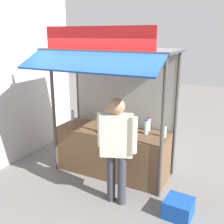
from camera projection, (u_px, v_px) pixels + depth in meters
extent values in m
plane|color=slate|center=(112.00, 172.00, 5.15)|extent=(20.00, 20.00, 0.00)
cube|color=brown|center=(112.00, 152.00, 5.03)|extent=(2.08, 0.70, 0.86)
cylinder|color=#4C4742|center=(54.00, 113.00, 4.98)|extent=(0.06, 0.06, 2.29)
cylinder|color=#4C4742|center=(162.00, 131.00, 4.08)|extent=(0.06, 0.06, 2.29)
cylinder|color=#4C4742|center=(79.00, 103.00, 5.69)|extent=(0.06, 0.06, 2.29)
cylinder|color=#4C4742|center=(176.00, 116.00, 4.79)|extent=(0.06, 0.06, 2.29)
cube|color=#B7B2A8|center=(123.00, 111.00, 5.24)|extent=(2.03, 0.04, 2.24)
cube|color=#3F3F44|center=(111.00, 50.00, 4.47)|extent=(2.28, 1.03, 0.04)
cube|color=#194799|center=(87.00, 62.00, 3.86)|extent=(2.24, 0.51, 0.26)
cube|color=red|center=(97.00, 38.00, 4.02)|extent=(1.87, 0.04, 0.35)
cylinder|color=#59544C|center=(99.00, 58.00, 4.14)|extent=(1.97, 0.02, 0.02)
cylinder|color=silver|center=(165.00, 132.00, 4.56)|extent=(0.06, 0.06, 0.20)
cylinder|color=#198C33|center=(165.00, 126.00, 4.53)|extent=(0.04, 0.04, 0.03)
cylinder|color=silver|center=(73.00, 116.00, 5.42)|extent=(0.06, 0.06, 0.19)
cylinder|color=red|center=(72.00, 111.00, 5.39)|extent=(0.04, 0.04, 0.03)
cylinder|color=silver|center=(135.00, 126.00, 4.76)|extent=(0.08, 0.08, 0.26)
cylinder|color=#198C33|center=(135.00, 118.00, 4.72)|extent=(0.05, 0.05, 0.04)
cylinder|color=silver|center=(148.00, 125.00, 4.87)|extent=(0.07, 0.07, 0.23)
cylinder|color=red|center=(149.00, 118.00, 4.83)|extent=(0.05, 0.05, 0.03)
cylinder|color=silver|center=(120.00, 123.00, 4.91)|extent=(0.09, 0.09, 0.27)
cylinder|color=white|center=(120.00, 115.00, 4.87)|extent=(0.06, 0.06, 0.04)
cylinder|color=silver|center=(146.00, 128.00, 4.70)|extent=(0.08, 0.08, 0.24)
cylinder|color=blue|center=(146.00, 120.00, 4.66)|extent=(0.05, 0.05, 0.03)
cube|color=orange|center=(107.00, 132.00, 4.82)|extent=(0.26, 0.31, 0.01)
cube|color=yellow|center=(107.00, 131.00, 4.82)|extent=(0.26, 0.31, 0.01)
cube|color=orange|center=(107.00, 131.00, 4.81)|extent=(0.24, 0.29, 0.01)
cube|color=black|center=(108.00, 130.00, 4.82)|extent=(0.26, 0.31, 0.01)
cube|color=white|center=(107.00, 130.00, 4.81)|extent=(0.25, 0.30, 0.01)
cube|color=black|center=(108.00, 129.00, 4.80)|extent=(0.25, 0.30, 0.01)
cube|color=red|center=(108.00, 129.00, 4.81)|extent=(0.24, 0.29, 0.01)
cube|color=blue|center=(126.00, 135.00, 4.65)|extent=(0.17, 0.25, 0.01)
cube|color=yellow|center=(126.00, 135.00, 4.64)|extent=(0.18, 0.26, 0.01)
cube|color=green|center=(126.00, 134.00, 4.65)|extent=(0.16, 0.25, 0.01)
cube|color=red|center=(125.00, 134.00, 4.65)|extent=(0.17, 0.25, 0.01)
cube|color=green|center=(126.00, 133.00, 4.63)|extent=(0.18, 0.26, 0.01)
cylinder|color=#332D23|center=(71.00, 60.00, 4.39)|extent=(0.01, 0.01, 0.08)
cylinder|color=olive|center=(71.00, 64.00, 4.40)|extent=(0.04, 0.04, 0.04)
ellipsoid|color=#D2D737|center=(73.00, 68.00, 4.42)|extent=(0.04, 0.07, 0.14)
ellipsoid|color=#D2D737|center=(73.00, 68.00, 4.44)|extent=(0.07, 0.05, 0.15)
ellipsoid|color=#D2D737|center=(72.00, 68.00, 4.44)|extent=(0.07, 0.05, 0.15)
ellipsoid|color=#D2D737|center=(70.00, 68.00, 4.44)|extent=(0.04, 0.08, 0.14)
ellipsoid|color=#D2D737|center=(70.00, 68.00, 4.41)|extent=(0.07, 0.06, 0.15)
ellipsoid|color=#D2D737|center=(71.00, 69.00, 4.41)|extent=(0.06, 0.05, 0.15)
cylinder|color=#332D23|center=(145.00, 64.00, 3.83)|extent=(0.01, 0.01, 0.08)
cylinder|color=olive|center=(145.00, 68.00, 3.85)|extent=(0.04, 0.04, 0.04)
ellipsoid|color=yellow|center=(146.00, 74.00, 3.86)|extent=(0.04, 0.09, 0.15)
ellipsoid|color=yellow|center=(146.00, 73.00, 3.88)|extent=(0.09, 0.06, 0.15)
ellipsoid|color=yellow|center=(144.00, 73.00, 3.89)|extent=(0.06, 0.08, 0.15)
ellipsoid|color=yellow|center=(143.00, 74.00, 3.86)|extent=(0.08, 0.08, 0.15)
ellipsoid|color=yellow|center=(145.00, 74.00, 3.85)|extent=(0.08, 0.05, 0.15)
cylinder|color=#383842|center=(111.00, 177.00, 4.19)|extent=(0.13, 0.13, 0.81)
cylinder|color=#383842|center=(122.00, 180.00, 4.11)|extent=(0.13, 0.13, 0.81)
cube|color=#EAE5C6|center=(117.00, 135.00, 3.94)|extent=(0.52, 0.36, 0.64)
cylinder|color=#EAE5C6|center=(101.00, 129.00, 4.05)|extent=(0.10, 0.10, 0.54)
cylinder|color=#EAE5C6|center=(134.00, 135.00, 3.81)|extent=(0.10, 0.10, 0.54)
sphere|color=tan|center=(117.00, 106.00, 3.82)|extent=(0.24, 0.24, 0.24)
cube|color=#194CB2|center=(179.00, 208.00, 3.88)|extent=(0.41, 0.41, 0.27)
cube|color=#BFB5B6|center=(32.00, 76.00, 5.85)|extent=(0.20, 2.40, 3.37)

